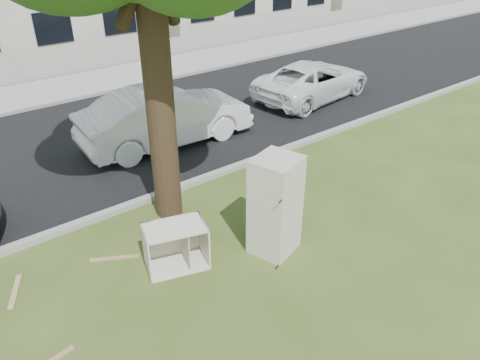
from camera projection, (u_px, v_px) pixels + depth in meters
ground at (237, 247)px, 8.79m from camera, size 120.00×120.00×0.00m
road at (105, 140)px, 12.91m from camera, size 120.00×7.00×0.01m
kerb_near at (171, 193)px, 10.47m from camera, size 120.00×0.18×0.12m
kerb_far at (61, 103)px, 15.35m from camera, size 120.00×0.18×0.12m
sidewalk at (47, 92)px, 16.34m from camera, size 120.00×2.80×0.01m
low_wall at (31, 71)px, 17.27m from camera, size 120.00×0.15×0.70m
fridge at (275, 206)px, 8.29m from camera, size 0.95×0.92×1.88m
cabinet at (176, 246)px, 8.13m from camera, size 1.21×0.94×0.83m
plank_b at (115, 258)px, 8.49m from camera, size 0.82×0.50×0.02m
plank_c at (15, 291)px, 7.74m from camera, size 0.43×0.79×0.02m
car_center at (166, 117)px, 12.37m from camera, size 4.69×1.86×1.52m
car_right at (313, 80)px, 15.51m from camera, size 4.63×2.55×1.23m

